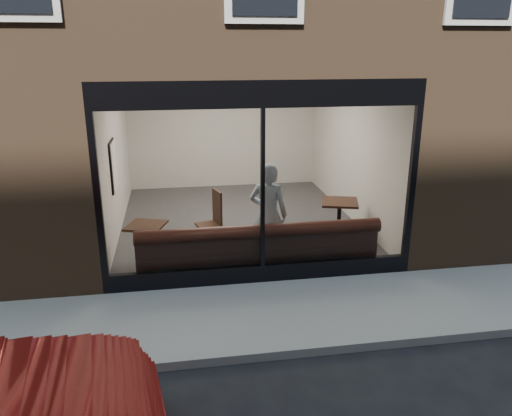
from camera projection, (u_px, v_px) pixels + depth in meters
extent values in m
plane|color=black|center=(291.00, 354.00, 6.22)|extent=(120.00, 120.00, 0.00)
cube|color=gray|center=(275.00, 313.00, 7.15)|extent=(40.00, 2.00, 0.01)
cube|color=gray|center=(292.00, 352.00, 6.15)|extent=(40.00, 0.10, 0.12)
cube|color=brown|center=(76.00, 132.00, 12.65)|extent=(2.50, 12.00, 3.20)
cube|color=brown|center=(358.00, 125.00, 13.82)|extent=(2.50, 12.00, 3.20)
cube|color=brown|center=(214.00, 114.00, 16.05)|extent=(5.00, 6.00, 3.20)
plane|color=#2D2D30|center=(239.00, 221.00, 10.90)|extent=(6.00, 6.00, 0.00)
plane|color=white|center=(237.00, 71.00, 9.93)|extent=(6.00, 6.00, 0.00)
plane|color=silver|center=(223.00, 128.00, 13.22)|extent=(5.00, 0.00, 5.00)
plane|color=silver|center=(115.00, 154.00, 10.03)|extent=(0.00, 6.00, 6.00)
plane|color=silver|center=(352.00, 146.00, 10.80)|extent=(0.00, 6.00, 6.00)
cube|color=black|center=(262.00, 273.00, 8.09)|extent=(5.00, 0.10, 0.30)
cube|color=black|center=(263.00, 94.00, 7.22)|extent=(5.00, 0.10, 0.40)
cube|color=black|center=(263.00, 190.00, 7.66)|extent=(0.06, 0.10, 2.50)
plane|color=white|center=(263.00, 191.00, 7.64)|extent=(4.80, 0.00, 4.80)
cube|color=#361713|center=(258.00, 259.00, 8.45)|extent=(4.00, 0.55, 0.45)
imported|color=#A7C5DB|center=(268.00, 215.00, 8.57)|extent=(0.78, 0.66, 1.81)
cube|color=#301D12|center=(146.00, 226.00, 8.52)|extent=(0.77, 0.77, 0.04)
cube|color=#301D12|center=(340.00, 202.00, 9.80)|extent=(0.86, 0.86, 0.04)
cube|color=#301D12|center=(209.00, 225.00, 10.00)|extent=(0.56, 0.56, 0.04)
cube|color=white|center=(114.00, 166.00, 9.42)|extent=(0.02, 0.67, 0.90)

